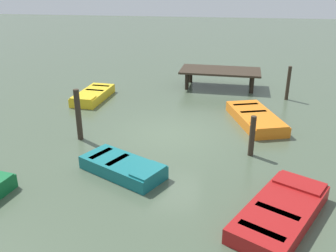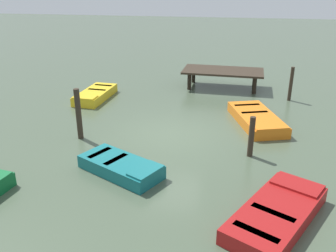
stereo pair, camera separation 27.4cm
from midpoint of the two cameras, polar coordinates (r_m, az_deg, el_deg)
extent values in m
plane|color=#475642|center=(13.83, -0.57, -1.34)|extent=(80.00, 80.00, 0.00)
cube|color=#33281E|center=(19.56, 7.69, 8.48)|extent=(4.22, 2.21, 0.10)
cylinder|color=black|center=(20.32, 12.43, 7.30)|extent=(0.20, 0.20, 0.85)
cylinder|color=black|center=(18.98, 12.44, 6.22)|extent=(0.20, 0.20, 0.85)
cylinder|color=black|center=(20.51, 3.14, 7.93)|extent=(0.20, 0.20, 0.85)
cylinder|color=black|center=(19.19, 2.53, 6.91)|extent=(0.20, 0.20, 0.85)
cube|color=orange|center=(15.22, 12.87, 1.19)|extent=(2.34, 3.58, 0.40)
cube|color=black|center=(15.17, 12.91, 1.68)|extent=(1.89, 3.02, 0.04)
cube|color=orange|center=(14.04, 14.85, 0.15)|extent=(1.43, 1.08, 0.06)
cube|color=black|center=(15.37, 12.59, 2.15)|extent=(1.11, 0.52, 0.04)
cube|color=black|center=(16.17, 11.44, 3.27)|extent=(1.11, 0.52, 0.04)
cube|color=#14666B|center=(11.26, -7.74, -6.35)|extent=(2.84, 2.26, 0.40)
cube|color=beige|center=(11.20, -7.78, -5.72)|extent=(2.37, 1.85, 0.04)
cube|color=#14666B|center=(10.54, -3.80, -6.89)|extent=(1.00, 1.18, 0.06)
cube|color=#9B9789|center=(11.30, -8.50, -5.25)|extent=(0.61, 0.89, 0.04)
cube|color=#9B9789|center=(11.77, -10.99, -4.24)|extent=(0.61, 0.89, 0.04)
cube|color=gold|center=(18.06, -11.92, 4.68)|extent=(1.39, 2.88, 0.40)
cube|color=#4C3319|center=(18.02, -11.96, 5.10)|extent=(1.10, 2.45, 0.04)
cube|color=gold|center=(17.06, -13.47, 4.29)|extent=(1.09, 0.70, 0.06)
cube|color=#42301E|center=(18.19, -11.70, 5.42)|extent=(0.91, 0.28, 0.04)
cube|color=#42301E|center=(18.86, -10.75, 6.11)|extent=(0.91, 0.28, 0.04)
cube|color=maroon|center=(9.59, 16.20, -12.78)|extent=(2.81, 3.53, 0.40)
cube|color=black|center=(9.52, 16.29, -12.09)|extent=(2.30, 2.95, 0.04)
cube|color=maroon|center=(10.51, 19.00, -8.32)|extent=(1.44, 1.24, 0.06)
cube|color=black|center=(9.30, 15.73, -12.62)|extent=(1.04, 0.70, 0.04)
cube|color=black|center=(8.62, 13.33, -15.53)|extent=(1.04, 0.70, 0.04)
cylinder|color=#33281E|center=(18.31, 17.69, 6.32)|extent=(0.16, 0.16, 1.61)
cylinder|color=#33281E|center=(12.30, 12.25, -1.53)|extent=(0.18, 0.18, 1.38)
cylinder|color=#33281E|center=(13.53, -14.27, 1.69)|extent=(0.20, 0.20, 1.88)
camera|label=1|loc=(0.14, -90.57, -0.24)|focal=39.40mm
camera|label=2|loc=(0.14, 89.43, 0.24)|focal=39.40mm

